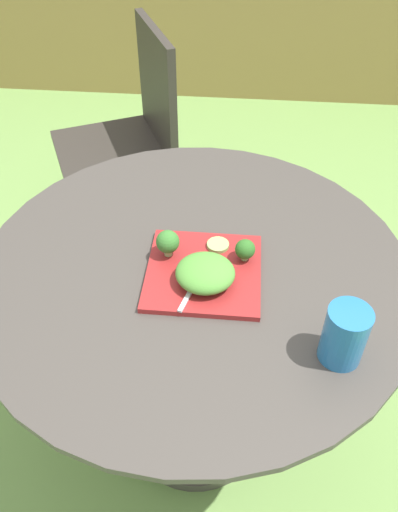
% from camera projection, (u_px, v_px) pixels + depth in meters
% --- Properties ---
extents(ground_plane, '(12.00, 12.00, 0.00)m').
position_uv_depth(ground_plane, '(196.00, 424.00, 1.70)').
color(ground_plane, '#70994C').
extents(patio_table, '(1.00, 1.00, 0.74)m').
position_uv_depth(patio_table, '(195.00, 327.00, 1.35)').
color(patio_table, '#423D38').
rests_on(patio_table, ground_plane).
extents(patio_chair, '(0.58, 0.58, 0.90)m').
position_uv_depth(patio_chair, '(133.00, 127.00, 2.06)').
color(patio_chair, '#332D28').
rests_on(patio_chair, ground_plane).
extents(salad_plate, '(0.25, 0.25, 0.01)m').
position_uv_depth(salad_plate, '(204.00, 272.00, 1.16)').
color(salad_plate, maroon).
rests_on(salad_plate, patio_table).
extents(drinking_glass, '(0.08, 0.08, 0.13)m').
position_uv_depth(drinking_glass, '(344.00, 337.00, 0.97)').
color(drinking_glass, '#236BA8').
rests_on(drinking_glass, patio_table).
extents(fork, '(0.06, 0.15, 0.00)m').
position_uv_depth(fork, '(197.00, 281.00, 1.13)').
color(fork, silver).
rests_on(fork, salad_plate).
extents(lettuce_mound, '(0.13, 0.12, 0.05)m').
position_uv_depth(lettuce_mound, '(205.00, 273.00, 1.11)').
color(lettuce_mound, '#519338').
rests_on(lettuce_mound, salad_plate).
extents(broccoli_floret_0, '(0.05, 0.05, 0.07)m').
position_uv_depth(broccoli_floret_0, '(168.00, 242.00, 1.17)').
color(broccoli_floret_0, '#99B770').
rests_on(broccoli_floret_0, salad_plate).
extents(broccoli_floret_1, '(0.05, 0.05, 0.05)m').
position_uv_depth(broccoli_floret_1, '(245.00, 249.00, 1.16)').
color(broccoli_floret_1, '#99B770').
rests_on(broccoli_floret_1, salad_plate).
extents(cucumber_slice_0, '(0.05, 0.05, 0.01)m').
position_uv_depth(cucumber_slice_0, '(218.00, 245.00, 1.21)').
color(cucumber_slice_0, '#8EB766').
rests_on(cucumber_slice_0, salad_plate).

